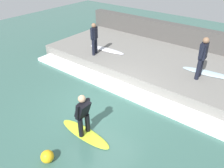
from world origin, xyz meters
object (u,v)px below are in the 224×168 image
surfboard_waiting_near (207,73)px  surfboard_waiting_far (107,50)px  surfer_waiting_far (94,37)px  marker_buoy (47,157)px  surfer_waiting_near (202,56)px  surfer_riding (83,113)px  surfboard_riding (85,134)px

surfboard_waiting_near → surfboard_waiting_far: size_ratio=1.01×
surfer_waiting_far → marker_buoy: surfer_waiting_far is taller
surfboard_waiting_near → marker_buoy: (-6.62, 2.06, -0.39)m
surfer_waiting_near → marker_buoy: surfer_waiting_near is taller
surfer_waiting_near → surfboard_waiting_near: size_ratio=0.80×
marker_buoy → surfer_riding: bearing=-3.7°
surfer_waiting_near → marker_buoy: (-6.05, 1.85, -1.30)m
surfer_riding → marker_buoy: size_ratio=3.96×
surfboard_waiting_near → surfboard_riding: bearing=159.5°
surfer_waiting_near → surfboard_riding: bearing=159.5°
surfer_riding → surfboard_waiting_near: 5.64m
surfboard_waiting_near → surfboard_waiting_far: bearing=97.7°
surfboard_riding → surfboard_waiting_near: surfboard_waiting_near is taller
surfboard_waiting_near → surfer_waiting_far: 5.26m
surfer_riding → surfboard_waiting_near: surfer_riding is taller
surfer_riding → surfboard_waiting_far: 5.44m
surfboard_waiting_far → marker_buoy: bearing=-155.0°
surfer_waiting_near → marker_buoy: bearing=163.0°
surfer_waiting_near → surfboard_waiting_far: surfer_waiting_near is taller
surfboard_waiting_near → surfer_waiting_far: (-1.37, 5.01, 0.83)m
surfer_waiting_far → marker_buoy: 6.14m
surfboard_riding → surfboard_waiting_near: bearing=-20.5°
surfer_riding → surfboard_waiting_far: bearing=31.8°
surfboard_waiting_near → surfer_waiting_far: surfer_waiting_far is taller
surfboard_riding → surfer_waiting_far: surfer_waiting_far is taller
surfboard_riding → surfboard_waiting_far: (4.62, 2.86, 0.54)m
surfer_waiting_near → surfer_waiting_far: size_ratio=1.10×
surfboard_riding → surfer_riding: (-0.00, 0.00, 0.81)m
surfer_riding → surfer_waiting_near: (4.70, -1.76, 0.63)m
surfboard_riding → marker_buoy: 1.36m
surfboard_riding → marker_buoy: (-1.35, 0.09, 0.15)m
surfboard_waiting_far → marker_buoy: 6.59m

